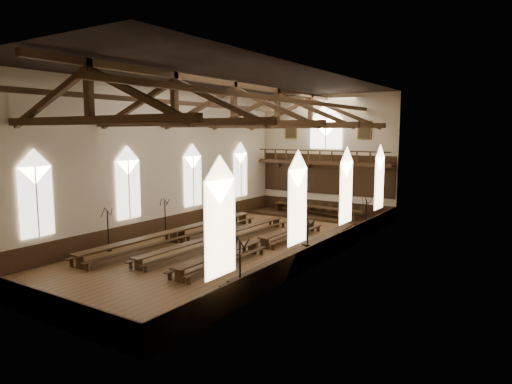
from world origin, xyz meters
TOP-DOWN VIEW (x-y plane):
  - ground at (0.00, 0.00)m, footprint 26.00×26.00m
  - room_walls at (0.00, 0.00)m, footprint 26.00×26.00m
  - wainscot_band at (0.00, 0.00)m, footprint 12.00×26.00m
  - side_windows at (-0.00, -0.00)m, footprint 11.85×19.80m
  - end_window at (0.00, 12.90)m, footprint 2.80×0.12m
  - minstrels_gallery at (0.00, 12.66)m, footprint 11.80×1.24m
  - portraits at (0.00, 12.90)m, footprint 7.75×0.09m
  - roof_trusses at (0.00, -0.00)m, footprint 11.70×25.70m
  - refectory_row_a at (-3.75, -1.03)m, footprint 1.73×14.89m
  - refectory_row_b at (-1.01, -0.12)m, footprint 1.51×13.72m
  - refectory_row_c at (1.84, -0.15)m, footprint 1.46×14.13m
  - refectory_row_d at (4.87, -0.10)m, footprint 1.83×14.40m
  - dais at (-0.11, 11.40)m, footprint 11.40×2.87m
  - high_table at (-0.11, 11.40)m, footprint 7.92×1.65m
  - high_chairs at (-0.11, 12.16)m, footprint 7.64×0.44m
  - candelabrum_left_near at (-5.55, -4.95)m, footprint 0.77×0.74m
  - candelabrum_left_mid at (-5.55, -0.27)m, footprint 0.68×0.78m
  - candelabrum_left_far at (-5.55, 6.22)m, footprint 0.73×0.83m
  - candelabrum_right_near at (5.55, -7.26)m, footprint 0.74×0.82m
  - candelabrum_right_mid at (5.55, -1.18)m, footprint 0.69×0.79m
  - candelabrum_right_far at (5.55, 7.51)m, footprint 0.72×0.78m

SIDE VIEW (x-z plane):
  - ground at x=0.00m, z-range 0.00..0.00m
  - dais at x=-0.11m, z-range 0.00..0.19m
  - refectory_row_b at x=-1.01m, z-range 0.15..0.83m
  - refectory_row_c at x=1.84m, z-range 0.17..0.89m
  - refectory_row_d at x=4.87m, z-range 0.17..0.91m
  - refectory_row_a at x=-3.75m, z-range 0.18..0.98m
  - wainscot_band at x=0.00m, z-range 0.00..1.20m
  - high_chairs at x=-0.11m, z-range 0.23..1.15m
  - candelabrum_left_mid at x=-5.55m, z-range -0.50..2.05m
  - candelabrum_left_near at x=-5.55m, z-range -0.50..2.06m
  - candelabrum_right_far at x=5.55m, z-range -0.50..2.06m
  - candelabrum_right_mid at x=5.55m, z-range -0.50..2.06m
  - candelabrum_right_near at x=5.55m, z-range -0.53..2.15m
  - high_table at x=-0.11m, z-range 0.45..1.18m
  - candelabrum_left_far at x=-5.55m, z-range -0.53..2.16m
  - side_windows at x=0.00m, z-range 1.49..5.99m
  - minstrels_gallery at x=0.00m, z-range 2.06..5.76m
  - room_walls at x=0.00m, z-range -6.54..19.46m
  - portraits at x=0.00m, z-range 6.38..7.82m
  - end_window at x=0.00m, z-range 5.32..9.12m
  - roof_trusses at x=0.00m, z-range 6.82..9.62m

